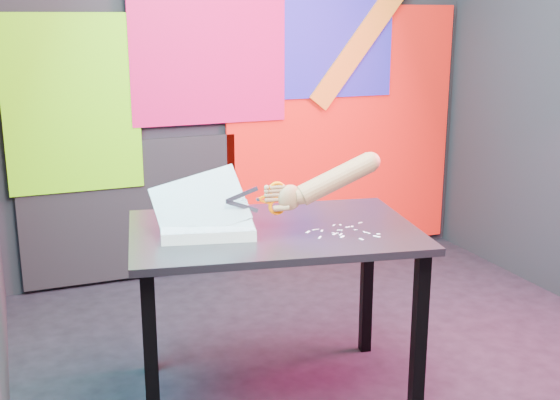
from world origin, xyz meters
name	(u,v)px	position (x,y,z in m)	size (l,w,h in m)	color
room	(363,73)	(0.00, 0.00, 1.35)	(3.01, 3.01, 2.71)	black
backdrop	(259,120)	(0.06, 1.46, 0.96)	(2.88, 0.05, 2.08)	red
work_table	(274,250)	(-0.44, -0.10, 0.65)	(1.26, 0.95, 0.75)	black
printout_stack	(207,227)	(-0.71, -0.07, 0.78)	(0.41, 0.34, 0.27)	silver
scissors	(273,199)	(-0.45, -0.14, 0.88)	(0.24, 0.04, 0.14)	#B4B7C5
hand_forearm	(329,181)	(-0.23, -0.17, 0.94)	(0.46, 0.13, 0.22)	#A37245
paper_clippings	(343,232)	(-0.20, -0.25, 0.75)	(0.28, 0.23, 0.00)	white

